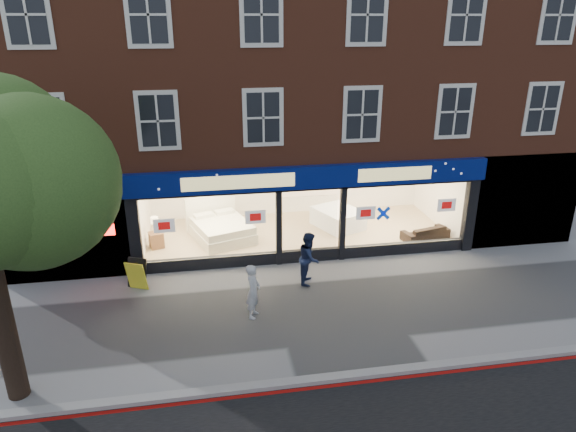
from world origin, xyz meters
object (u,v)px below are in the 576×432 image
object	(u,v)px
sofa	(425,232)
pedestrian_blue	(309,258)
display_bed	(221,228)
mattress_stack	(338,218)
pedestrian_grey	(253,291)
a_board	(137,274)

from	to	relation	value
sofa	pedestrian_blue	bearing A→B (deg)	11.66
sofa	pedestrian_blue	size ratio (longest dim) A/B	1.07
display_bed	mattress_stack	bearing A→B (deg)	-14.83
pedestrian_grey	display_bed	bearing A→B (deg)	28.45
sofa	pedestrian_grey	distance (m)	7.67
display_bed	pedestrian_blue	xyz separation A→B (m)	(2.47, -3.64, 0.35)
pedestrian_grey	mattress_stack	bearing A→B (deg)	-12.72
pedestrian_grey	pedestrian_blue	xyz separation A→B (m)	(1.86, 1.61, 0.05)
a_board	pedestrian_grey	xyz separation A→B (m)	(3.23, -2.08, 0.29)
display_bed	pedestrian_grey	distance (m)	5.29
display_bed	a_board	size ratio (longest dim) A/B	2.96
a_board	pedestrian_grey	size ratio (longest dim) A/B	0.61
mattress_stack	display_bed	bearing A→B (deg)	-176.41
sofa	pedestrian_blue	distance (m)	5.27
display_bed	sofa	distance (m)	7.34
mattress_stack	pedestrian_grey	world-z (taller)	pedestrian_grey
a_board	pedestrian_grey	world-z (taller)	pedestrian_grey
a_board	sofa	bearing A→B (deg)	34.62
display_bed	pedestrian_grey	bearing A→B (deg)	-101.87
mattress_stack	pedestrian_blue	distance (m)	4.40
display_bed	pedestrian_blue	bearing A→B (deg)	-74.33
mattress_stack	pedestrian_grey	xyz separation A→B (m)	(-3.82, -5.53, 0.31)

